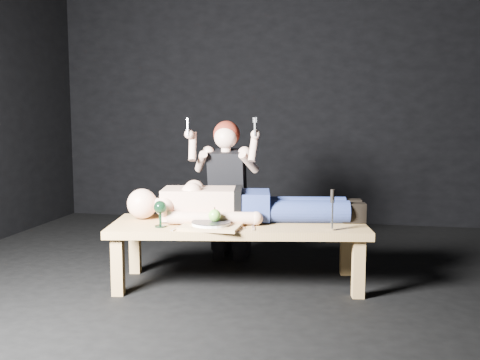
{
  "coord_description": "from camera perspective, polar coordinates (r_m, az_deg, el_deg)",
  "views": [
    {
      "loc": [
        0.84,
        -3.8,
        1.23
      ],
      "look_at": [
        0.06,
        0.1,
        0.75
      ],
      "focal_mm": 42.08,
      "sensor_mm": 36.0,
      "label": 1
    }
  ],
  "objects": [
    {
      "name": "lying_man",
      "position": [
        4.09,
        0.73,
        -2.11
      ],
      "size": [
        1.99,
        0.89,
        0.28
      ],
      "primitive_type": null,
      "rotation": [
        0.0,
        0.0,
        0.17
      ],
      "color": "tan",
      "rests_on": "table"
    },
    {
      "name": "ground",
      "position": [
        4.08,
        -1.18,
        -10.66
      ],
      "size": [
        5.0,
        5.0,
        0.0
      ],
      "primitive_type": "plane",
      "color": "black",
      "rests_on": "ground"
    },
    {
      "name": "plate",
      "position": [
        3.81,
        -2.94,
        -4.41
      ],
      "size": [
        0.27,
        0.27,
        0.02
      ],
      "primitive_type": "cylinder",
      "rotation": [
        0.0,
        0.0,
        -0.02
      ],
      "color": "white",
      "rests_on": "serving_tray"
    },
    {
      "name": "goblet",
      "position": [
        3.88,
        -8.09,
        -3.42
      ],
      "size": [
        0.1,
        0.1,
        0.18
      ],
      "primitive_type": null,
      "rotation": [
        0.0,
        0.0,
        0.17
      ],
      "color": "black",
      "rests_on": "table"
    },
    {
      "name": "carving_knife",
      "position": [
        3.77,
        9.34,
        -3.02
      ],
      "size": [
        0.04,
        0.04,
        0.27
      ],
      "primitive_type": null,
      "rotation": [
        0.0,
        0.0,
        0.17
      ],
      "color": "#B2B2B7",
      "rests_on": "table"
    },
    {
      "name": "apple",
      "position": [
        3.81,
        -2.58,
        -3.62
      ],
      "size": [
        0.09,
        0.09,
        0.09
      ],
      "primitive_type": "sphere",
      "color": "#59AE2A",
      "rests_on": "plate"
    },
    {
      "name": "knife_flat",
      "position": [
        3.83,
        1.34,
        -4.82
      ],
      "size": [
        0.06,
        0.19,
        0.01
      ],
      "primitive_type": "cube",
      "rotation": [
        0.0,
        0.0,
        0.2
      ],
      "color": "#B2B2B7",
      "rests_on": "table"
    },
    {
      "name": "back_wall",
      "position": [
        6.36,
        3.7,
        9.28
      ],
      "size": [
        5.0,
        0.0,
        5.0
      ],
      "primitive_type": "plane",
      "rotation": [
        1.57,
        0.0,
        0.0
      ],
      "color": "black",
      "rests_on": "ground"
    },
    {
      "name": "kneeling_woman",
      "position": [
        4.63,
        -1.14,
        -0.96
      ],
      "size": [
        0.65,
        0.73,
        1.2
      ],
      "primitive_type": null,
      "rotation": [
        0.0,
        0.0,
        0.02
      ],
      "color": "black",
      "rests_on": "ground"
    },
    {
      "name": "table",
      "position": [
        4.06,
        -0.14,
        -7.47
      ],
      "size": [
        1.88,
        0.96,
        0.45
      ],
      "primitive_type": "cube",
      "rotation": [
        0.0,
        0.0,
        0.17
      ],
      "color": "#A67D49",
      "rests_on": "ground"
    },
    {
      "name": "fork_flat",
      "position": [
        3.84,
        -6.37,
        -4.85
      ],
      "size": [
        0.03,
        0.19,
        0.01
      ],
      "primitive_type": "cube",
      "rotation": [
        0.0,
        0.0,
        -0.09
      ],
      "color": "#B2B2B7",
      "rests_on": "table"
    },
    {
      "name": "spoon_flat",
      "position": [
        3.88,
        -0.03,
        -4.66
      ],
      "size": [
        0.11,
        0.17,
        0.01
      ],
      "primitive_type": "cube",
      "rotation": [
        0.0,
        0.0,
        0.53
      ],
      "color": "#B2B2B7",
      "rests_on": "table"
    },
    {
      "name": "serving_tray",
      "position": [
        3.82,
        -2.94,
        -4.73
      ],
      "size": [
        0.4,
        0.29,
        0.02
      ],
      "primitive_type": "cube",
      "rotation": [
        0.0,
        0.0,
        -0.02
      ],
      "color": "tan",
      "rests_on": "table"
    }
  ]
}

